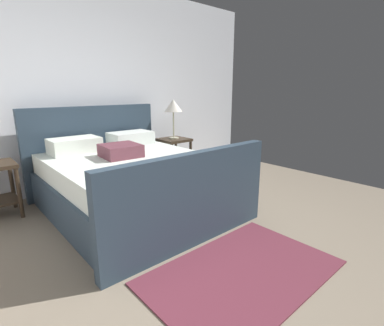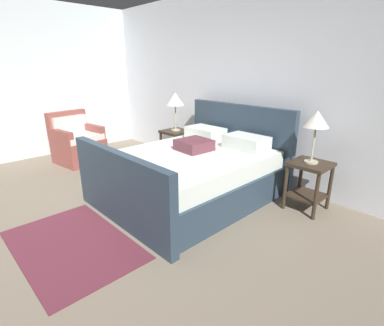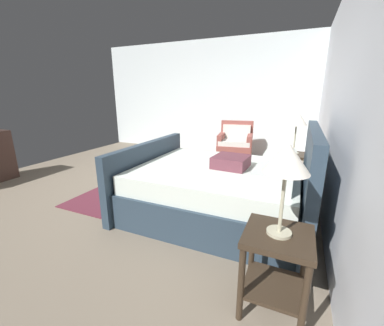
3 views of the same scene
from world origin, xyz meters
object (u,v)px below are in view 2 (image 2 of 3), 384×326
object	(u,v)px
table_lamp_left	(175,100)
armchair	(77,143)
table_lamp_right	(317,121)
nightstand_left	(176,141)
nightstand_right	(309,178)
bed	(192,172)

from	to	relation	value
table_lamp_left	armchair	size ratio (longest dim) A/B	0.72
table_lamp_right	nightstand_left	bearing A→B (deg)	-179.98
nightstand_right	table_lamp_left	xyz separation A→B (m)	(-2.44, -0.00, 0.72)
table_lamp_left	armchair	distance (m)	1.96
bed	table_lamp_left	xyz separation A→B (m)	(-1.22, 0.77, 0.78)
nightstand_left	armchair	distance (m)	1.80
bed	nightstand_right	size ratio (longest dim) A/B	3.57
bed	nightstand_left	distance (m)	1.45
nightstand_right	table_lamp_left	world-z (taller)	table_lamp_left
nightstand_right	nightstand_left	xyz separation A→B (m)	(-2.44, -0.00, 0.00)
nightstand_left	nightstand_right	bearing A→B (deg)	0.02
nightstand_left	table_lamp_left	distance (m)	0.72
nightstand_left	table_lamp_left	size ratio (longest dim) A/B	0.92
nightstand_left	armchair	size ratio (longest dim) A/B	0.67
bed	table_lamp_right	bearing A→B (deg)	32.42
bed	nightstand_right	world-z (taller)	bed
nightstand_right	armchair	size ratio (longest dim) A/B	0.67
nightstand_right	table_lamp_right	distance (m)	0.70
table_lamp_left	armchair	world-z (taller)	table_lamp_left
table_lamp_right	table_lamp_left	xyz separation A→B (m)	(-2.44, -0.00, 0.03)
nightstand_right	nightstand_left	distance (m)	2.44
nightstand_left	armchair	xyz separation A→B (m)	(-1.31, -1.23, -0.06)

